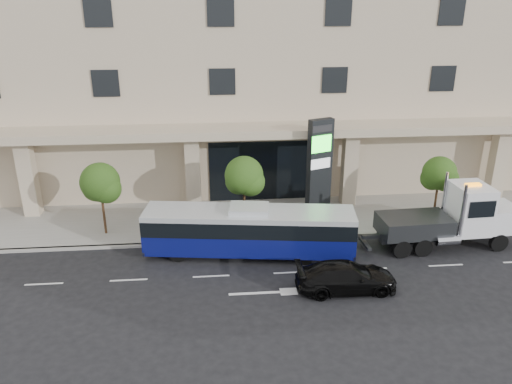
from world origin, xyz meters
TOP-DOWN VIEW (x-y plane):
  - ground at (0.00, 0.00)m, footprint 120.00×120.00m
  - sidewalk at (0.00, 5.00)m, footprint 120.00×6.00m
  - curb at (0.00, 2.00)m, footprint 120.00×0.30m
  - convention_center at (-0.00, 15.42)m, footprint 60.00×17.60m
  - tree_left at (-9.97, 3.59)m, footprint 2.27×2.20m
  - tree_mid at (-1.97, 3.59)m, footprint 2.28×2.20m
  - tree_right at (9.53, 3.59)m, footprint 2.10×2.00m
  - city_bus at (-1.95, 0.63)m, footprint 11.19×3.78m
  - tow_truck at (9.24, 0.63)m, footprint 8.69×2.48m
  - black_sedan at (2.29, -3.25)m, footprint 4.73×1.94m
  - signage_pylon at (2.64, 5.07)m, footprint 1.60×1.05m

SIDE VIEW (x-z plane):
  - ground at x=0.00m, z-range 0.00..0.00m
  - sidewalk at x=0.00m, z-range 0.00..0.15m
  - curb at x=0.00m, z-range 0.00..0.15m
  - black_sedan at x=2.29m, z-range 0.00..1.37m
  - city_bus at x=-1.95m, z-range 0.02..2.81m
  - tow_truck at x=9.24m, z-range -0.35..3.60m
  - tree_right at x=9.53m, z-range 1.01..5.06m
  - tree_left at x=-9.97m, z-range 1.00..5.22m
  - signage_pylon at x=2.64m, z-range 0.20..6.27m
  - tree_mid at x=-1.97m, z-range 1.07..5.45m
  - convention_center at x=0.00m, z-range -0.03..19.97m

